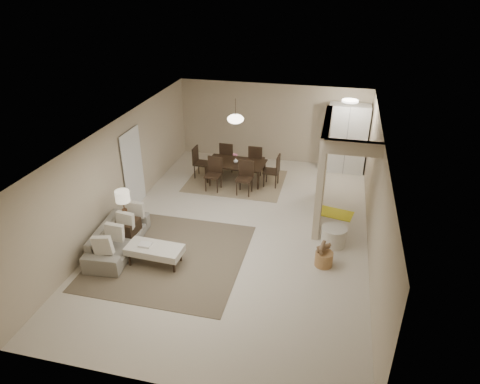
% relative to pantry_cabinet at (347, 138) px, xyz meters
% --- Properties ---
extents(floor, '(9.00, 9.00, 0.00)m').
position_rel_pantry_cabinet_xyz_m(floor, '(-2.35, -4.15, -1.05)').
color(floor, beige).
rests_on(floor, ground).
extents(ceiling, '(9.00, 9.00, 0.00)m').
position_rel_pantry_cabinet_xyz_m(ceiling, '(-2.35, -4.15, 1.45)').
color(ceiling, white).
rests_on(ceiling, back_wall).
extents(back_wall, '(6.00, 0.00, 6.00)m').
position_rel_pantry_cabinet_xyz_m(back_wall, '(-2.35, 0.35, 0.20)').
color(back_wall, '#C2B193').
rests_on(back_wall, floor).
extents(left_wall, '(0.00, 9.00, 9.00)m').
position_rel_pantry_cabinet_xyz_m(left_wall, '(-5.35, -4.15, 0.20)').
color(left_wall, '#C2B193').
rests_on(left_wall, floor).
extents(right_wall, '(0.00, 9.00, 9.00)m').
position_rel_pantry_cabinet_xyz_m(right_wall, '(0.65, -4.15, 0.20)').
color(right_wall, '#C2B193').
rests_on(right_wall, floor).
extents(partition, '(0.15, 2.50, 2.50)m').
position_rel_pantry_cabinet_xyz_m(partition, '(-0.55, -2.90, 0.20)').
color(partition, '#C2B193').
rests_on(partition, floor).
extents(doorway, '(0.04, 0.90, 2.04)m').
position_rel_pantry_cabinet_xyz_m(doorway, '(-5.32, -3.55, -0.03)').
color(doorway, black).
rests_on(doorway, floor).
extents(pantry_cabinet, '(1.20, 0.55, 2.10)m').
position_rel_pantry_cabinet_xyz_m(pantry_cabinet, '(0.00, 0.00, 0.00)').
color(pantry_cabinet, white).
rests_on(pantry_cabinet, floor).
extents(flush_light, '(0.44, 0.44, 0.05)m').
position_rel_pantry_cabinet_xyz_m(flush_light, '(-0.05, -0.95, 1.41)').
color(flush_light, white).
rests_on(flush_light, ceiling).
extents(living_rug, '(3.20, 3.20, 0.01)m').
position_rel_pantry_cabinet_xyz_m(living_rug, '(-3.59, -5.55, -1.04)').
color(living_rug, brown).
rests_on(living_rug, floor).
extents(sofa, '(2.09, 0.97, 0.59)m').
position_rel_pantry_cabinet_xyz_m(sofa, '(-4.80, -5.55, -0.75)').
color(sofa, gray).
rests_on(sofa, floor).
extents(ottoman_bench, '(1.22, 0.60, 0.43)m').
position_rel_pantry_cabinet_xyz_m(ottoman_bench, '(-3.79, -5.85, -0.71)').
color(ottoman_bench, beige).
rests_on(ottoman_bench, living_rug).
extents(side_table, '(0.53, 0.53, 0.54)m').
position_rel_pantry_cabinet_xyz_m(side_table, '(-4.75, -5.19, -0.78)').
color(side_table, black).
rests_on(side_table, floor).
extents(table_lamp, '(0.32, 0.32, 0.76)m').
position_rel_pantry_cabinet_xyz_m(table_lamp, '(-4.75, -5.19, 0.05)').
color(table_lamp, '#482F1F').
rests_on(table_lamp, side_table).
extents(round_pouf, '(0.57, 0.57, 0.45)m').
position_rel_pantry_cabinet_xyz_m(round_pouf, '(-0.13, -4.25, -0.83)').
color(round_pouf, beige).
rests_on(round_pouf, floor).
extents(wicker_basket, '(0.38, 0.38, 0.32)m').
position_rel_pantry_cabinet_xyz_m(wicker_basket, '(-0.29, -5.08, -0.89)').
color(wicker_basket, olive).
rests_on(wicker_basket, floor).
extents(dining_rug, '(2.80, 2.10, 0.01)m').
position_rel_pantry_cabinet_xyz_m(dining_rug, '(-3.08, -1.55, -1.04)').
color(dining_rug, '#7D664D').
rests_on(dining_rug, floor).
extents(dining_table, '(1.74, 1.02, 0.60)m').
position_rel_pantry_cabinet_xyz_m(dining_table, '(-3.08, -1.55, -0.75)').
color(dining_table, black).
rests_on(dining_table, dining_rug).
extents(dining_chairs, '(2.57, 1.90, 0.95)m').
position_rel_pantry_cabinet_xyz_m(dining_chairs, '(-3.08, -1.55, -0.57)').
color(dining_chairs, black).
rests_on(dining_chairs, dining_rug).
extents(vase, '(0.17, 0.17, 0.14)m').
position_rel_pantry_cabinet_xyz_m(vase, '(-3.08, -1.55, -0.38)').
color(vase, white).
rests_on(vase, dining_table).
extents(yellow_mat, '(1.00, 0.73, 0.01)m').
position_rel_pantry_cabinet_xyz_m(yellow_mat, '(-0.13, -2.81, -1.04)').
color(yellow_mat, yellow).
rests_on(yellow_mat, floor).
extents(pendant_light, '(0.46, 0.46, 0.71)m').
position_rel_pantry_cabinet_xyz_m(pendant_light, '(-3.08, -1.55, 0.87)').
color(pendant_light, '#482F1F').
rests_on(pendant_light, ceiling).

